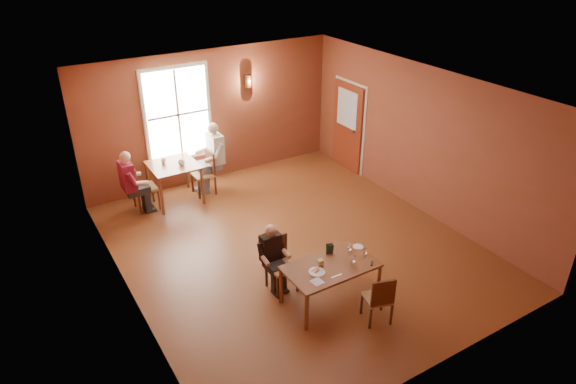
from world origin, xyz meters
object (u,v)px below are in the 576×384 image
chair_diner_maroon (145,187)px  diner_white (203,162)px  chair_diner_white (203,173)px  diner_maroon (142,180)px  chair_diner_main (282,266)px  chair_empty (377,297)px  diner_main (283,262)px  main_table (330,283)px  second_table (175,183)px

chair_diner_maroon → diner_white: bearing=90.0°
chair_diner_white → diner_maroon: size_ratio=0.72×
chair_diner_main → chair_diner_maroon: size_ratio=0.92×
chair_empty → chair_diner_maroon: chair_diner_maroon is taller
chair_diner_white → diner_maroon: bearing=90.0°
chair_empty → chair_diner_white: 5.22m
diner_main → chair_empty: size_ratio=1.31×
diner_main → diner_maroon: bearing=-74.3°
diner_main → diner_maroon: size_ratio=0.81×
diner_main → chair_diner_main: bearing=-90.0°
chair_diner_main → main_table: bearing=127.6°
diner_main → diner_white: bearing=-94.2°
main_table → chair_diner_white: 4.47m
chair_diner_white → diner_white: (0.03, 0.00, 0.27)m
second_table → diner_white: bearing=0.0°
chair_empty → second_table: size_ratio=0.86×
chair_diner_white → diner_main: bearing=176.2°
chair_diner_white → diner_white: diner_white is taller
diner_main → chair_diner_maroon: 3.98m
main_table → chair_empty: bearing=-64.8°
chair_diner_maroon → chair_diner_main: bearing=15.4°
diner_main → second_table: size_ratio=1.13×
main_table → diner_white: (-0.22, 4.46, 0.41)m
diner_white → main_table: bearing=-177.2°
chair_diner_main → diner_white: bearing=-94.3°
chair_diner_main → diner_maroon: diner_maroon is taller
chair_empty → chair_diner_white: size_ratio=0.86×
diner_main → second_table: diner_main is taller
chair_diner_white → main_table: bearing=-176.8°
main_table → diner_main: (-0.50, 0.62, 0.21)m
chair_diner_main → chair_diner_maroon: 3.95m
chair_diner_maroon → main_table: bearing=19.1°
diner_main → second_table: 3.86m
main_table → second_table: 4.55m
diner_main → chair_empty: 1.59m
chair_diner_main → diner_white: size_ratio=0.61×
main_table → second_table: second_table is taller
second_table → diner_maroon: size_ratio=0.72×
chair_empty → second_table: 5.33m
chair_diner_main → chair_diner_white: (0.25, 3.81, 0.03)m
diner_main → diner_maroon: (-1.08, 3.84, 0.13)m
chair_diner_main → chair_empty: (0.84, -1.38, -0.04)m
chair_diner_white → diner_white: size_ratio=0.65×
chair_empty → chair_diner_maroon: (-1.89, 5.19, 0.08)m
main_table → diner_maroon: size_ratio=1.07×
diner_white → second_table: bearing=90.0°
diner_main → second_table: (-0.40, 3.84, -0.12)m
diner_main → chair_diner_maroon: (-1.05, 3.84, -0.05)m
diner_white → chair_diner_maroon: size_ratio=1.50×
main_table → chair_diner_white: size_ratio=1.48×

